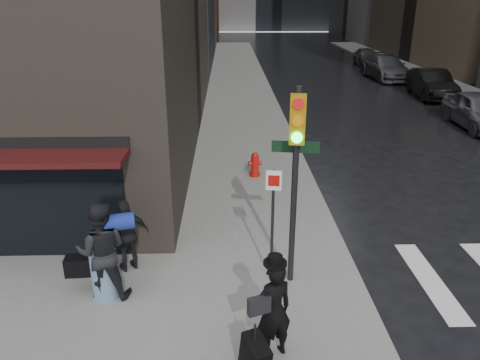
# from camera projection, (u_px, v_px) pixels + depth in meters

# --- Properties ---
(ground) EXTENTS (140.00, 140.00, 0.00)m
(ground) POSITION_uv_depth(u_px,v_px,m) (270.00, 313.00, 8.93)
(ground) COLOR black
(ground) RESTS_ON ground
(sidewalk_left) EXTENTS (4.00, 50.00, 0.15)m
(sidewalk_left) POSITION_uv_depth(u_px,v_px,m) (238.00, 77.00, 33.97)
(sidewalk_left) COLOR slate
(sidewalk_left) RESTS_ON ground
(sidewalk_right) EXTENTS (3.00, 50.00, 0.15)m
(sidewalk_right) POSITION_uv_depth(u_px,v_px,m) (421.00, 76.00, 34.31)
(sidewalk_right) COLOR slate
(sidewalk_right) RESTS_ON ground
(man_overcoat) EXTENTS (0.95, 1.23, 1.89)m
(man_overcoat) POSITION_uv_depth(u_px,v_px,m) (270.00, 319.00, 7.31)
(man_overcoat) COLOR black
(man_overcoat) RESTS_ON ground
(man_jeans) EXTENTS (1.44, 0.83, 2.00)m
(man_jeans) POSITION_uv_depth(u_px,v_px,m) (101.00, 251.00, 8.83)
(man_jeans) COLOR black
(man_jeans) RESTS_ON ground
(man_greycoat) EXTENTS (1.01, 0.84, 1.61)m
(man_greycoat) POSITION_uv_depth(u_px,v_px,m) (127.00, 235.00, 9.80)
(man_greycoat) COLOR black
(man_greycoat) RESTS_ON ground
(traffic_light) EXTENTS (1.00, 0.52, 4.01)m
(traffic_light) POSITION_uv_depth(u_px,v_px,m) (294.00, 164.00, 8.68)
(traffic_light) COLOR black
(traffic_light) RESTS_ON ground
(fire_hydrant) EXTENTS (0.46, 0.35, 0.79)m
(fire_hydrant) POSITION_uv_depth(u_px,v_px,m) (255.00, 166.00, 15.11)
(fire_hydrant) COLOR #AB120A
(fire_hydrant) RESTS_ON ground
(parked_car_1) EXTENTS (2.03, 4.70, 1.58)m
(parked_car_1) POSITION_uv_depth(u_px,v_px,m) (478.00, 110.00, 21.02)
(parked_car_1) COLOR #525258
(parked_car_1) RESTS_ON ground
(parked_car_2) EXTENTS (2.06, 5.01, 1.61)m
(parked_car_2) POSITION_uv_depth(u_px,v_px,m) (431.00, 84.00, 27.14)
(parked_car_2) COLOR black
(parked_car_2) RESTS_ON ground
(parked_car_3) EXTENTS (2.66, 5.78, 1.64)m
(parked_car_3) POSITION_uv_depth(u_px,v_px,m) (386.00, 67.00, 33.24)
(parked_car_3) COLOR #3D3D41
(parked_car_3) RESTS_ON ground
(parked_car_4) EXTENTS (1.91, 4.38, 1.47)m
(parked_car_4) POSITION_uv_depth(u_px,v_px,m) (367.00, 57.00, 39.40)
(parked_car_4) COLOR #3D3E42
(parked_car_4) RESTS_ON ground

